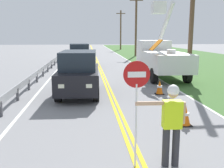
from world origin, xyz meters
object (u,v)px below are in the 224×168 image
object	(u,v)px
oncoming_suv_nearest	(79,73)
traffic_cone_tail	(160,88)
traffic_cone_mid	(171,98)
stop_sign_paddle	(136,91)
utility_pole_near	(192,14)
traffic_cone_lead	(185,115)
utility_bucket_truck	(160,56)
utility_pole_mid	(136,25)
oncoming_suv_second	(79,55)
utility_pole_far	(121,29)
flagger_worker	(171,120)

from	to	relation	value
oncoming_suv_nearest	traffic_cone_tail	size ratio (longest dim) A/B	6.68
oncoming_suv_nearest	traffic_cone_mid	xyz separation A→B (m)	(3.75, -2.62, -0.72)
oncoming_suv_nearest	stop_sign_paddle	bearing A→B (deg)	-79.17
utility_pole_near	traffic_cone_lead	world-z (taller)	utility_pole_near
utility_bucket_truck	utility_pole_mid	world-z (taller)	utility_pole_mid
oncoming_suv_second	utility_bucket_truck	bearing A→B (deg)	-46.84
oncoming_suv_nearest	utility_pole_mid	xyz separation A→B (m)	(7.19, 23.29, 3.16)
utility_pole_mid	traffic_cone_tail	distance (m)	24.25
utility_bucket_truck	oncoming_suv_nearest	bearing A→B (deg)	-137.09
utility_pole_far	traffic_cone_lead	bearing A→B (deg)	-94.83
flagger_worker	traffic_cone_tail	distance (m)	7.16
oncoming_suv_nearest	utility_pole_near	bearing A→B (deg)	25.50
utility_pole_far	traffic_cone_mid	bearing A→B (deg)	-94.70
oncoming_suv_nearest	utility_pole_mid	distance (m)	24.58
flagger_worker	oncoming_suv_second	size ratio (longest dim) A/B	0.39
flagger_worker	utility_pole_mid	bearing A→B (deg)	80.68
stop_sign_paddle	traffic_cone_mid	size ratio (longest dim) A/B	3.33
oncoming_suv_nearest	utility_pole_far	world-z (taller)	utility_pole_far
oncoming_suv_nearest	traffic_cone_tail	world-z (taller)	oncoming_suv_nearest
utility_pole_mid	traffic_cone_mid	distance (m)	26.43
traffic_cone_mid	utility_pole_mid	bearing A→B (deg)	82.45
traffic_cone_lead	utility_pole_far	bearing A→B (deg)	85.17
flagger_worker	traffic_cone_mid	bearing A→B (deg)	71.33
utility_bucket_truck	traffic_cone_mid	distance (m)	7.91
utility_pole_near	utility_pole_mid	distance (m)	20.04
stop_sign_paddle	utility_pole_near	bearing A→B (deg)	62.76
utility_pole_near	traffic_cone_tail	size ratio (longest dim) A/B	11.26
utility_pole_near	utility_bucket_truck	bearing A→B (deg)	128.19
utility_bucket_truck	utility_pole_far	bearing A→B (deg)	87.01
traffic_cone_lead	stop_sign_paddle	bearing A→B (deg)	-130.24
oncoming_suv_second	traffic_cone_lead	distance (m)	16.43
stop_sign_paddle	traffic_cone_mid	bearing A→B (deg)	63.23
oncoming_suv_second	traffic_cone_lead	world-z (taller)	oncoming_suv_second
flagger_worker	utility_bucket_truck	xyz separation A→B (m)	(3.26, 12.37, 0.36)
flagger_worker	oncoming_suv_nearest	world-z (taller)	oncoming_suv_nearest
utility_pole_near	traffic_cone_mid	bearing A→B (deg)	-117.61
utility_pole_mid	utility_pole_near	bearing A→B (deg)	-91.04
oncoming_suv_nearest	traffic_cone_lead	xyz separation A→B (m)	(3.47, -4.85, -0.72)
oncoming_suv_nearest	utility_pole_mid	bearing A→B (deg)	72.84
stop_sign_paddle	utility_bucket_truck	world-z (taller)	utility_bucket_truck
traffic_cone_lead	utility_bucket_truck	bearing A→B (deg)	78.81
utility_bucket_truck	oncoming_suv_nearest	size ratio (longest dim) A/B	1.46
stop_sign_paddle	traffic_cone_tail	xyz separation A→B (m)	(2.50, 6.88, -1.37)
utility_pole_far	utility_pole_near	bearing A→B (deg)	-90.63
oncoming_suv_second	utility_pole_mid	bearing A→B (deg)	58.42
utility_pole_mid	utility_pole_far	distance (m)	16.28
stop_sign_paddle	utility_bucket_truck	xyz separation A→B (m)	(4.03, 12.34, -0.31)
oncoming_suv_nearest	utility_pole_far	distance (m)	40.34
traffic_cone_mid	traffic_cone_tail	bearing A→B (deg)	86.33
flagger_worker	utility_pole_far	world-z (taller)	utility_pole_far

